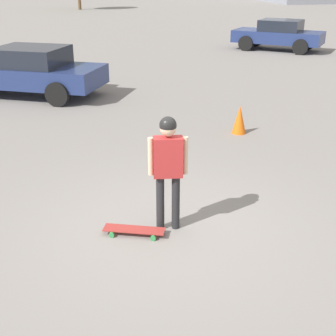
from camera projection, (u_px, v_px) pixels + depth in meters
ground_plane at (168, 228)px, 6.90m from camera, size 220.00×220.00×0.00m
person at (168, 160)px, 6.48m from camera, size 0.55×0.25×1.70m
skateboard at (134, 230)px, 6.69m from camera, size 0.90×0.51×0.09m
car_parked_near at (30, 71)px, 13.96m from camera, size 4.75×3.58×1.46m
car_parked_far at (279, 34)px, 22.20m from camera, size 4.30×3.92×1.41m
traffic_cone at (239, 120)px, 10.81m from camera, size 0.33×0.33×0.66m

